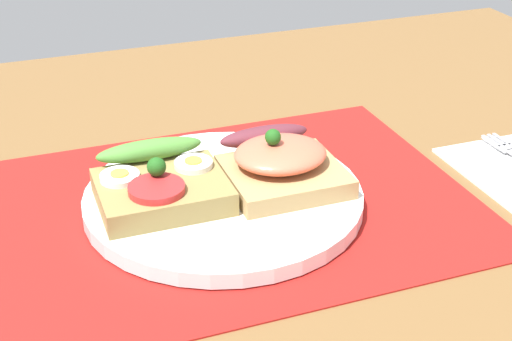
% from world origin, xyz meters
% --- Properties ---
extents(ground_plane, '(1.20, 0.90, 0.03)m').
position_xyz_m(ground_plane, '(0.00, 0.00, -0.02)').
color(ground_plane, brown).
extents(placemat, '(0.43, 0.31, 0.00)m').
position_xyz_m(placemat, '(0.00, 0.00, 0.00)').
color(placemat, '#A61A16').
rests_on(placemat, ground_plane).
extents(plate, '(0.24, 0.24, 0.01)m').
position_xyz_m(plate, '(0.00, 0.00, 0.01)').
color(plate, white).
rests_on(plate, placemat).
extents(sandwich_egg_tomato, '(0.11, 0.10, 0.04)m').
position_xyz_m(sandwich_egg_tomato, '(-0.05, 0.00, 0.03)').
color(sandwich_egg_tomato, olive).
rests_on(sandwich_egg_tomato, plate).
extents(sandwich_salmon, '(0.10, 0.11, 0.05)m').
position_xyz_m(sandwich_salmon, '(0.05, -0.00, 0.03)').
color(sandwich_salmon, tan).
rests_on(sandwich_salmon, plate).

